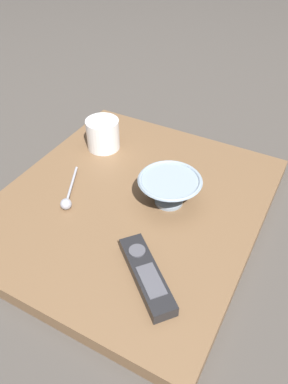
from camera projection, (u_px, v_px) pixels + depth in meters
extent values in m
plane|color=#47423D|center=(131.00, 210.00, 0.90)|extent=(6.00, 6.00, 0.00)
cube|color=brown|center=(131.00, 205.00, 0.89)|extent=(0.59, 0.66, 0.04)
cylinder|color=#8C9EAD|center=(169.00, 200.00, 0.87)|extent=(0.07, 0.07, 0.01)
cone|color=#8C9EAD|center=(169.00, 190.00, 0.85)|extent=(0.15, 0.15, 0.06)
torus|color=#8C9EAD|center=(170.00, 180.00, 0.83)|extent=(0.14, 0.14, 0.01)
cylinder|color=white|center=(103.00, 134.00, 1.01)|extent=(0.09, 0.09, 0.08)
cylinder|color=#A3A5B2|center=(72.00, 184.00, 0.90)|extent=(0.06, 0.12, 0.01)
sphere|color=#A3A5B2|center=(66.00, 204.00, 0.85)|extent=(0.03, 0.03, 0.03)
cube|color=black|center=(147.00, 275.00, 0.70)|extent=(0.17, 0.16, 0.03)
cylinder|color=#4C4C54|center=(137.00, 251.00, 0.72)|extent=(0.03, 0.03, 0.00)
cube|color=#4C4C54|center=(151.00, 280.00, 0.67)|extent=(0.08, 0.07, 0.00)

